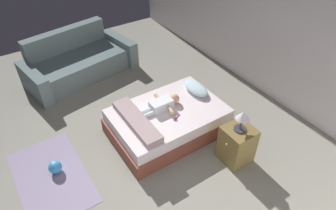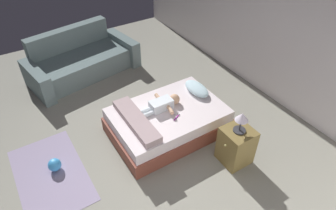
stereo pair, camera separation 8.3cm
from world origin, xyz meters
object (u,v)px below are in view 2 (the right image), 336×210
(pillow, at_px, (197,89))
(baby, at_px, (164,104))
(bed, at_px, (168,121))
(toy_ball, at_px, (55,165))
(toothbrush, at_px, (177,117))
(nightstand, at_px, (236,146))
(lamp, at_px, (242,119))
(couch, at_px, (80,60))

(pillow, relative_size, baby, 0.79)
(bed, xyz_separation_m, pillow, (-0.15, 0.63, 0.28))
(pillow, bearing_deg, toy_ball, -90.64)
(toothbrush, relative_size, nightstand, 0.24)
(baby, relative_size, toy_ball, 3.58)
(nightstand, bearing_deg, lamp, 90.00)
(bed, height_order, toothbrush, toothbrush)
(nightstand, bearing_deg, pillow, 172.51)
(bed, bearing_deg, nightstand, 26.23)
(toothbrush, bearing_deg, couch, -167.10)
(nightstand, bearing_deg, toothbrush, -149.65)
(baby, bearing_deg, lamp, 25.27)
(pillow, height_order, toy_ball, pillow)
(bed, relative_size, baby, 2.68)
(baby, relative_size, toothbrush, 4.69)
(couch, height_order, nightstand, couch)
(bed, height_order, toy_ball, bed)
(baby, distance_m, nightstand, 1.20)
(pillow, distance_m, toy_ball, 2.37)
(lamp, distance_m, toy_ball, 2.56)
(pillow, xyz_separation_m, nightstand, (1.13, -0.15, -0.21))
(toy_ball, bearing_deg, pillow, 89.36)
(baby, relative_size, nightstand, 1.14)
(pillow, relative_size, toy_ball, 2.82)
(baby, height_order, nightstand, baby)
(couch, bearing_deg, nightstand, 17.35)
(lamp, bearing_deg, baby, -154.73)
(pillow, bearing_deg, bed, -76.83)
(baby, xyz_separation_m, lamp, (1.07, 0.50, 0.27))
(lamp, bearing_deg, toy_ball, -117.79)
(toothbrush, height_order, couch, couch)
(toothbrush, xyz_separation_m, couch, (-2.55, -0.58, -0.16))
(lamp, height_order, toy_ball, lamp)
(baby, bearing_deg, pillow, 95.16)
(couch, distance_m, nightstand, 3.48)
(baby, bearing_deg, nightstand, 25.27)
(bed, xyz_separation_m, toy_ball, (-0.17, -1.71, -0.11))
(bed, bearing_deg, pillow, 103.17)
(bed, xyz_separation_m, toothbrush, (0.20, 0.03, 0.23))
(bed, distance_m, nightstand, 1.09)
(toy_ball, bearing_deg, toothbrush, 77.79)
(baby, height_order, toy_ball, baby)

